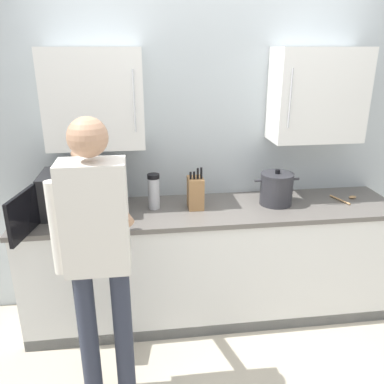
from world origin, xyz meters
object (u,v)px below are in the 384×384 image
(microwave_oven, at_px, (75,193))
(stock_pot, at_px, (276,189))
(knife_block, at_px, (195,193))
(thermos_flask, at_px, (154,191))
(person_figure, at_px, (97,245))
(wooden_spoon, at_px, (347,198))

(microwave_oven, distance_m, stock_pot, 1.46)
(knife_block, relative_size, stock_pot, 0.92)
(thermos_flask, xyz_separation_m, person_figure, (-0.33, -0.76, -0.01))
(knife_block, distance_m, wooden_spoon, 1.19)
(wooden_spoon, bearing_deg, stock_pot, -178.68)
(thermos_flask, relative_size, stock_pot, 0.77)
(knife_block, xyz_separation_m, stock_pot, (0.61, -0.00, 0.00))
(microwave_oven, bearing_deg, wooden_spoon, 0.11)
(wooden_spoon, bearing_deg, knife_block, -179.48)
(knife_block, bearing_deg, person_figure, -130.86)
(knife_block, bearing_deg, stock_pot, -0.24)
(microwave_oven, bearing_deg, stock_pot, -0.38)
(wooden_spoon, relative_size, thermos_flask, 0.77)
(wooden_spoon, height_order, thermos_flask, thermos_flask)
(microwave_oven, relative_size, wooden_spoon, 3.55)
(microwave_oven, distance_m, wooden_spoon, 2.04)
(thermos_flask, bearing_deg, person_figure, -113.68)
(wooden_spoon, distance_m, thermos_flask, 1.49)
(person_figure, bearing_deg, knife_block, 49.14)
(stock_pot, bearing_deg, thermos_flask, 177.97)
(knife_block, height_order, wooden_spoon, knife_block)
(stock_pot, bearing_deg, knife_block, 179.76)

